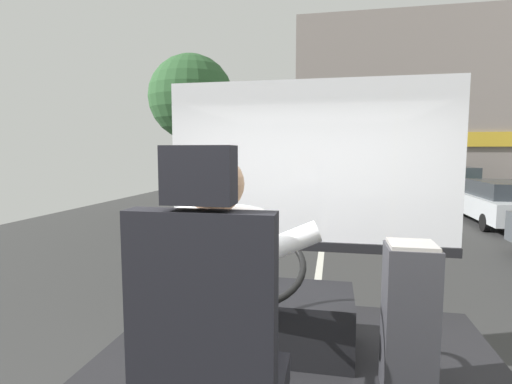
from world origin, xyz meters
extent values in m
cube|color=#333333|center=(0.00, 8.80, -0.03)|extent=(18.00, 44.00, 0.05)
cube|color=silver|center=(0.00, 8.80, 0.00)|extent=(0.12, 39.60, 0.00)
cube|color=black|center=(-0.19, -0.66, 1.53)|extent=(0.48, 0.10, 0.66)
cube|color=black|center=(-0.19, -0.66, 1.97)|extent=(0.22, 0.10, 0.18)
cylinder|color=#282833|center=(-0.10, -0.34, 1.28)|extent=(0.15, 0.44, 0.15)
cylinder|color=#282833|center=(-0.28, -0.34, 1.28)|extent=(0.15, 0.44, 0.15)
cylinder|color=silver|center=(-0.19, -0.50, 1.52)|extent=(0.35, 0.35, 0.64)
cube|color=black|center=(-0.19, -0.31, 1.60)|extent=(0.06, 0.01, 0.39)
sphere|color=#A37A5B|center=(-0.19, -0.50, 1.93)|extent=(0.21, 0.21, 0.21)
cylinder|color=silver|center=(-0.08, -0.27, 1.63)|extent=(0.51, 0.20, 0.27)
cylinder|color=silver|center=(-0.31, -0.27, 1.63)|extent=(0.51, 0.20, 0.27)
cube|color=black|center=(-0.19, 0.75, 0.91)|extent=(1.10, 0.56, 0.40)
cylinder|color=black|center=(-0.19, 0.35, 1.23)|extent=(0.07, 0.29, 0.43)
torus|color=black|center=(-0.19, 0.24, 1.43)|extent=(0.55, 0.49, 0.31)
cylinder|color=black|center=(-0.19, 0.24, 1.43)|extent=(0.15, 0.15, 0.10)
cube|color=#333338|center=(0.63, 0.39, 1.13)|extent=(0.27, 0.27, 0.83)
cube|color=#9E9993|center=(0.63, 0.39, 1.55)|extent=(0.24, 0.24, 0.02)
cube|color=white|center=(0.00, 1.62, 1.96)|extent=(2.50, 0.01, 1.40)
cube|color=black|center=(0.00, 1.62, 1.22)|extent=(2.50, 0.08, 0.08)
cylinder|color=#4C3828|center=(-3.87, 9.16, 1.41)|extent=(0.34, 0.34, 2.82)
sphere|color=#2C572D|center=(-3.87, 9.16, 3.62)|extent=(2.45, 2.45, 2.45)
cube|color=gray|center=(4.71, 18.62, 4.02)|extent=(12.45, 5.33, 8.03)
cube|color=gold|center=(4.71, 15.89, 2.57)|extent=(11.95, 0.12, 0.60)
cube|color=silver|center=(5.01, 10.45, 0.52)|extent=(1.97, 4.30, 0.57)
cube|color=#282D33|center=(5.01, 10.20, 1.02)|extent=(1.62, 2.37, 0.43)
cylinder|color=black|center=(4.07, 11.79, 0.23)|extent=(0.14, 0.46, 0.46)
cylinder|color=black|center=(4.07, 9.12, 0.23)|extent=(0.14, 0.46, 0.46)
cube|color=#195633|center=(4.73, 14.99, 0.62)|extent=(1.86, 4.14, 0.68)
cube|color=#282D33|center=(4.73, 14.75, 1.22)|extent=(1.52, 2.27, 0.52)
cylinder|color=black|center=(5.61, 16.28, 0.28)|extent=(0.14, 0.56, 0.56)
cylinder|color=black|center=(3.84, 16.28, 0.28)|extent=(0.14, 0.56, 0.56)
cylinder|color=black|center=(5.61, 13.71, 0.28)|extent=(0.14, 0.56, 0.56)
cylinder|color=black|center=(3.84, 13.71, 0.28)|extent=(0.14, 0.56, 0.56)
cube|color=maroon|center=(4.80, 20.85, 0.59)|extent=(1.89, 4.22, 0.65)
cube|color=#282D33|center=(4.80, 20.60, 1.16)|extent=(1.55, 2.32, 0.50)
cylinder|color=black|center=(5.70, 22.16, 0.27)|extent=(0.14, 0.53, 0.53)
cylinder|color=black|center=(3.91, 22.16, 0.27)|extent=(0.14, 0.53, 0.53)
cylinder|color=black|center=(5.70, 19.55, 0.27)|extent=(0.14, 0.53, 0.53)
cylinder|color=black|center=(3.91, 19.55, 0.27)|extent=(0.14, 0.53, 0.53)
camera|label=1|loc=(0.21, -1.79, 2.04)|focal=27.43mm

